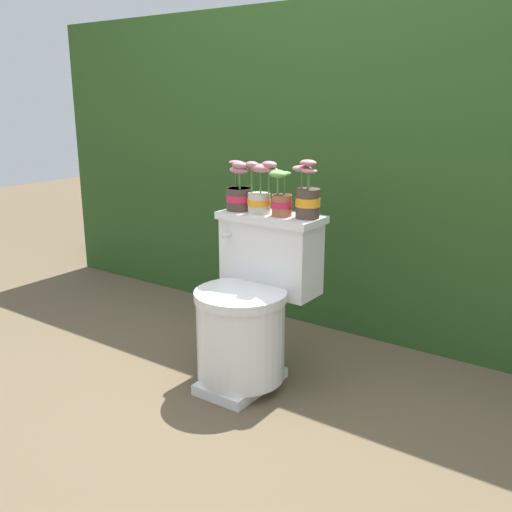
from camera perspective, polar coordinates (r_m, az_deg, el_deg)
The scene contains 7 objects.
ground_plane at distance 2.45m, azimuth -0.40°, elevation -12.97°, with size 12.00×12.00×0.00m, color brown.
hedge_backdrop at distance 3.11m, azimuth 11.32°, elevation 8.61°, with size 3.99×0.65×1.62m.
toilet at distance 2.38m, azimuth -0.52°, elevation -5.31°, with size 0.44×0.51×0.70m.
potted_plant_left at distance 2.45m, azimuth -1.68°, elevation 6.32°, with size 0.12×0.11×0.21m.
potted_plant_midleft at distance 2.39m, azimuth 0.44°, elevation 6.49°, with size 0.14×0.11×0.22m.
potted_plant_middle at distance 2.33m, azimuth 2.54°, elevation 5.82°, with size 0.09×0.10×0.19m.
potted_plant_midright at distance 2.30m, azimuth 5.17°, elevation 5.91°, with size 0.12×0.10×0.24m.
Camera 1 is at (1.26, -1.75, 1.17)m, focal length 40.00 mm.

